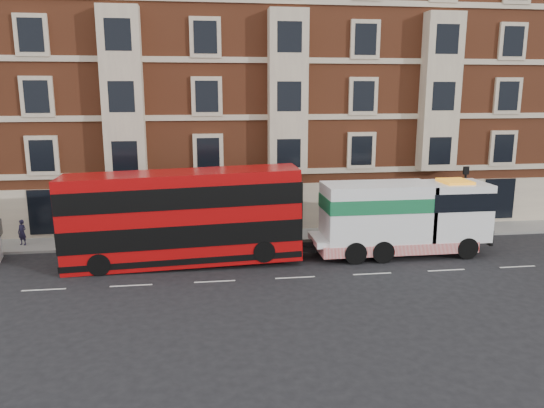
{
  "coord_description": "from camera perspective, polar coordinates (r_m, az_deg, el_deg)",
  "views": [
    {
      "loc": [
        -4.61,
        -24.72,
        9.17
      ],
      "look_at": [
        -0.61,
        4.0,
        2.94
      ],
      "focal_mm": 35.0,
      "sensor_mm": 36.0,
      "label": 1
    }
  ],
  "objects": [
    {
      "name": "ground",
      "position": [
        26.76,
        2.5,
        -7.92
      ],
      "size": [
        120.0,
        120.0,
        0.0
      ],
      "primitive_type": "plane",
      "color": "black",
      "rests_on": "ground"
    },
    {
      "name": "lamp_post_east",
      "position": [
        35.69,
        19.97,
        0.92
      ],
      "size": [
        0.35,
        0.15,
        4.35
      ],
      "color": "black",
      "rests_on": "sidewalk"
    },
    {
      "name": "double_decker_bus",
      "position": [
        28.45,
        -9.59,
        -1.27
      ],
      "size": [
        12.39,
        2.85,
        5.02
      ],
      "color": "#A9090A",
      "rests_on": "ground"
    },
    {
      "name": "pedestrian",
      "position": [
        34.79,
        -25.29,
        -2.78
      ],
      "size": [
        0.66,
        0.56,
        1.53
      ],
      "primitive_type": "imported",
      "rotation": [
        0.0,
        0.0,
        -0.41
      ],
      "color": "#1D1831",
      "rests_on": "sidewalk"
    },
    {
      "name": "lamp_post_west",
      "position": [
        31.62,
        -10.28,
        0.09
      ],
      "size": [
        0.35,
        0.15,
        4.35
      ],
      "color": "black",
      "rests_on": "sidewalk"
    },
    {
      "name": "sidewalk",
      "position": [
        33.79,
        0.21,
        -3.48
      ],
      "size": [
        90.0,
        3.0,
        0.15
      ],
      "primitive_type": "cube",
      "color": "slate",
      "rests_on": "ground"
    },
    {
      "name": "victorian_terrace",
      "position": [
        40.05,
        -0.62,
        13.42
      ],
      "size": [
        45.0,
        12.0,
        20.4
      ],
      "color": "brown",
      "rests_on": "ground"
    },
    {
      "name": "tow_truck",
      "position": [
        30.64,
        13.61,
        -1.37
      ],
      "size": [
        9.92,
        2.93,
        4.14
      ],
      "color": "white",
      "rests_on": "ground"
    }
  ]
}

